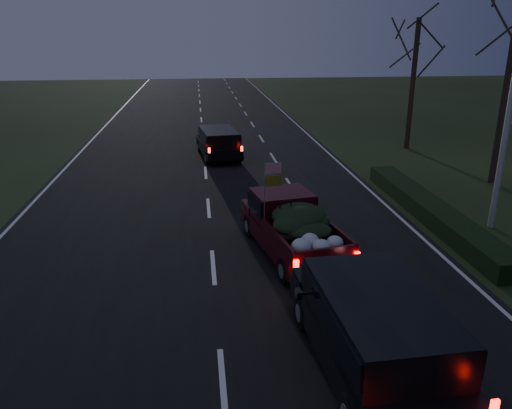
{
  "coord_description": "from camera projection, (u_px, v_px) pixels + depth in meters",
  "views": [
    {
      "loc": [
        -0.28,
        -12.75,
        6.29
      ],
      "look_at": [
        1.39,
        1.5,
        1.3
      ],
      "focal_mm": 35.0,
      "sensor_mm": 36.0,
      "label": 1
    }
  ],
  "objects": [
    {
      "name": "road_asphalt",
      "position": [
        213.0,
        267.0,
        14.06
      ],
      "size": [
        14.0,
        120.0,
        0.02
      ],
      "primitive_type": "cube",
      "color": "black",
      "rests_on": "ground"
    },
    {
      "name": "ground",
      "position": [
        213.0,
        267.0,
        14.06
      ],
      "size": [
        120.0,
        120.0,
        0.0
      ],
      "primitive_type": "plane",
      "color": "black",
      "rests_on": "ground"
    },
    {
      "name": "lead_suv",
      "position": [
        219.0,
        140.0,
        25.94
      ],
      "size": [
        2.3,
        4.46,
        1.23
      ],
      "rotation": [
        0.0,
        0.0,
        0.12
      ],
      "color": "black",
      "rests_on": "ground"
    },
    {
      "name": "bare_tree_far",
      "position": [
        416.0,
        52.0,
        26.75
      ],
      "size": [
        3.6,
        3.6,
        7.0
      ],
      "color": "black",
      "rests_on": "ground"
    },
    {
      "name": "pickup_truck",
      "position": [
        291.0,
        223.0,
        14.68
      ],
      "size": [
        2.64,
        5.05,
        2.52
      ],
      "rotation": [
        0.0,
        0.0,
        0.18
      ],
      "color": "#3C0810",
      "rests_on": "ground"
    },
    {
      "name": "rear_suv",
      "position": [
        375.0,
        325.0,
        9.37
      ],
      "size": [
        2.44,
        5.02,
        1.42
      ],
      "rotation": [
        0.0,
        0.0,
        0.04
      ],
      "color": "black",
      "rests_on": "ground"
    },
    {
      "name": "hedge_row",
      "position": [
        431.0,
        210.0,
        17.63
      ],
      "size": [
        1.0,
        10.0,
        0.6
      ],
      "primitive_type": "cube",
      "color": "black",
      "rests_on": "ground"
    }
  ]
}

